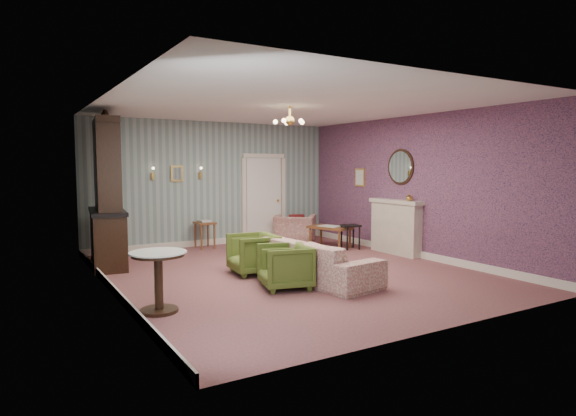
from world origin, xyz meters
TOP-DOWN VIEW (x-y plane):
  - floor at (0.00, 0.00)m, footprint 7.00×7.00m
  - ceiling at (0.00, 0.00)m, footprint 7.00×7.00m
  - wall_back at (0.00, 3.50)m, footprint 6.00×0.00m
  - wall_front at (0.00, -3.50)m, footprint 6.00×0.00m
  - wall_left at (-3.00, 0.00)m, footprint 0.00×7.00m
  - wall_right at (3.00, 0.00)m, footprint 0.00×7.00m
  - wall_right_floral at (2.98, 0.00)m, footprint 0.00×7.00m
  - door at (1.30, 3.46)m, footprint 1.12×0.12m
  - olive_chair_a at (-0.64, -0.94)m, footprint 0.85×0.88m
  - olive_chair_b at (-0.51, -0.52)m, footprint 0.80×0.82m
  - olive_chair_c at (-0.61, 0.22)m, footprint 0.77×0.82m
  - sofa_chintz at (0.05, -0.75)m, footprint 0.99×2.36m
  - wingback_chair at (1.99, 3.09)m, footprint 1.17×1.13m
  - dresser at (-2.65, 2.23)m, footprint 0.80×1.80m
  - fireplace at (2.86, 0.40)m, footprint 0.30×1.40m
  - mantel_vase at (2.84, 0.00)m, footprint 0.15×0.15m
  - oval_mirror at (2.96, 0.40)m, footprint 0.04×0.76m
  - framed_print at (2.97, 1.75)m, footprint 0.04×0.34m
  - coffee_table at (2.14, 1.79)m, footprint 0.82×1.09m
  - side_table_black at (2.38, 1.33)m, footprint 0.44×0.44m
  - pedestal_table at (-2.65, -1.17)m, footprint 0.77×0.77m
  - nesting_table at (-0.39, 3.13)m, footprint 0.40×0.51m
  - gilt_mirror_back at (-0.90, 3.46)m, footprint 0.28×0.06m
  - sconce_left at (-1.45, 3.44)m, footprint 0.16×0.12m
  - sconce_right at (-0.35, 3.44)m, footprint 0.16×0.12m
  - chandelier at (0.00, 0.00)m, footprint 0.56×0.56m
  - burgundy_cushion at (1.94, 2.94)m, footprint 0.41×0.28m

SIDE VIEW (x-z plane):
  - floor at x=0.00m, z-range 0.00..0.00m
  - coffee_table at x=2.14m, z-range 0.00..0.49m
  - side_table_black at x=2.38m, z-range 0.00..0.56m
  - nesting_table at x=-0.39m, z-range 0.00..0.66m
  - olive_chair_b at x=-0.51m, z-range 0.00..0.68m
  - olive_chair_a at x=-0.64m, z-range 0.00..0.75m
  - olive_chair_c at x=-0.61m, z-range 0.00..0.77m
  - pedestal_table at x=-2.65m, z-range 0.00..0.79m
  - wingback_chair at x=1.99m, z-range 0.00..0.86m
  - sofa_chintz at x=0.05m, z-range 0.00..0.89m
  - burgundy_cushion at x=1.94m, z-range 0.28..0.68m
  - fireplace at x=2.86m, z-range 0.00..1.16m
  - door at x=1.30m, z-range 0.00..2.16m
  - mantel_vase at x=2.84m, z-range 1.16..1.31m
  - wall_back at x=0.00m, z-range -1.55..4.45m
  - wall_front at x=0.00m, z-range -1.55..4.45m
  - wall_left at x=-3.00m, z-range -2.05..4.95m
  - wall_right at x=3.00m, z-range -2.05..4.95m
  - wall_right_floral at x=2.98m, z-range -2.05..4.95m
  - dresser at x=-2.65m, z-range 0.00..2.90m
  - framed_print at x=2.97m, z-range 1.39..1.81m
  - gilt_mirror_back at x=-0.90m, z-range 1.52..1.88m
  - sconce_left at x=-1.45m, z-range 1.55..1.85m
  - sconce_right at x=-0.35m, z-range 1.55..1.85m
  - oval_mirror at x=2.96m, z-range 1.43..2.27m
  - chandelier at x=0.00m, z-range 2.45..2.81m
  - ceiling at x=0.00m, z-range 2.90..2.90m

